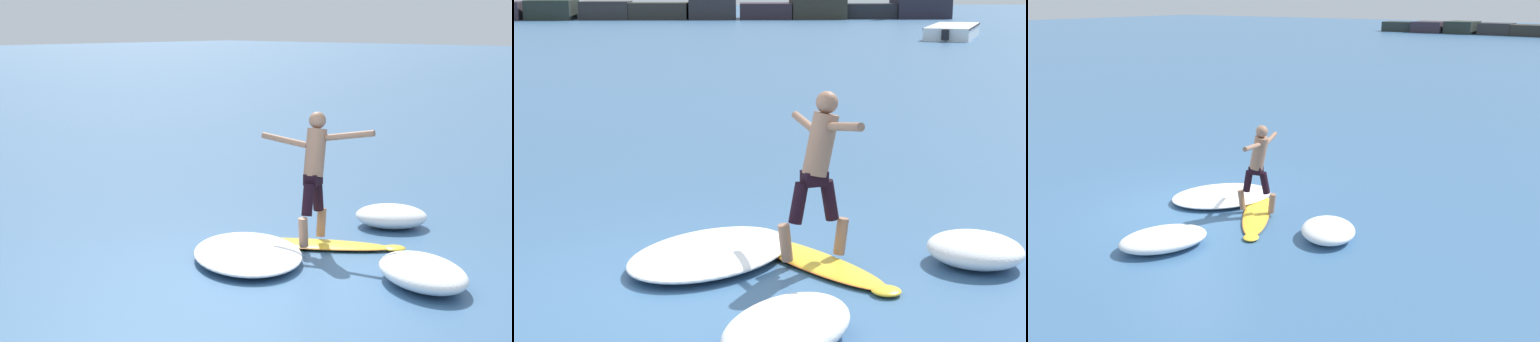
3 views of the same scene
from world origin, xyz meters
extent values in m
plane|color=#3A628D|center=(0.00, 0.00, 0.00)|extent=(200.00, 200.00, 0.00)
cube|color=#29312B|center=(-11.78, 62.00, 0.77)|extent=(3.82, 4.29, 1.53)
cube|color=#312F2F|center=(-7.52, 62.00, 0.71)|extent=(4.01, 3.45, 1.42)
cube|color=#2F2F2A|center=(-3.26, 62.00, 0.65)|extent=(4.75, 3.93, 1.31)
cube|color=#2F2D2F|center=(1.00, 62.00, 0.79)|extent=(3.82, 4.21, 1.58)
cube|color=#2F262E|center=(5.26, 62.00, 0.63)|extent=(4.32, 4.73, 1.25)
cube|color=#323027|center=(9.52, 62.00, 0.83)|extent=(4.46, 4.75, 1.66)
cube|color=#26282C|center=(13.78, 62.00, 0.60)|extent=(4.30, 3.17, 1.20)
cube|color=#292732|center=(18.05, 62.00, 0.77)|extent=(4.39, 3.90, 1.54)
ellipsoid|color=yellow|center=(1.44, 0.66, 0.04)|extent=(1.66, 2.21, 0.08)
ellipsoid|color=yellow|center=(2.06, -0.32, 0.04)|extent=(0.42, 0.43, 0.07)
ellipsoid|color=#DB5B2D|center=(1.44, 0.66, 0.04)|extent=(1.68, 2.23, 0.04)
cone|color=black|center=(0.95, 1.45, -0.06)|extent=(0.07, 0.07, 0.14)
cone|color=black|center=(0.91, 1.24, -0.06)|extent=(0.07, 0.07, 0.14)
cone|color=black|center=(1.16, 1.39, -0.06)|extent=(0.07, 0.07, 0.14)
cylinder|color=#966B53|center=(1.77, 0.76, 0.29)|extent=(0.21, 0.18, 0.43)
cylinder|color=black|center=(1.62, 0.71, 0.72)|extent=(0.26, 0.21, 0.47)
cylinder|color=#966B53|center=(1.12, 0.56, 0.29)|extent=(0.21, 0.18, 0.43)
cylinder|color=black|center=(1.27, 0.61, 0.72)|extent=(0.26, 0.21, 0.47)
cube|color=black|center=(1.44, 0.66, 0.99)|extent=(0.31, 0.27, 0.16)
cylinder|color=#966B53|center=(1.51, 0.68, 1.35)|extent=(0.48, 0.39, 0.72)
sphere|color=#966B53|center=(1.58, 0.70, 1.81)|extent=(0.24, 0.24, 0.24)
cylinder|color=#966B53|center=(1.41, 1.17, 1.50)|extent=(0.29, 0.71, 0.21)
cylinder|color=#966B53|center=(1.70, 0.22, 1.62)|extent=(0.29, 0.71, 0.20)
cube|color=white|center=(13.86, 38.04, 0.34)|extent=(4.81, 7.48, 0.67)
cone|color=white|center=(15.38, 41.81, 0.34)|extent=(1.09, 1.41, 0.67)
cube|color=black|center=(13.86, 38.04, 0.62)|extent=(4.85, 7.44, 0.08)
cube|color=black|center=(12.47, 34.62, 0.37)|extent=(0.44, 0.39, 0.52)
ellipsoid|color=white|center=(0.31, 0.86, 0.10)|extent=(2.54, 2.62, 0.20)
ellipsoid|color=white|center=(0.95, -1.47, 0.17)|extent=(1.66, 1.83, 0.34)
ellipsoid|color=white|center=(3.23, 0.53, 0.17)|extent=(1.43, 1.47, 0.35)
camera|label=1|loc=(-7.77, -6.80, 3.17)|focal=60.00mm
camera|label=2|loc=(0.28, -8.30, 3.08)|focal=60.00mm
camera|label=3|loc=(7.34, -6.92, 4.28)|focal=35.00mm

